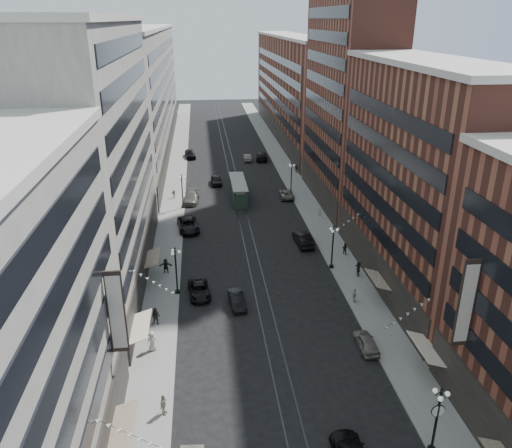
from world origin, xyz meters
name	(u,v)px	position (x,y,z in m)	size (l,w,h in m)	color
ground	(238,196)	(0.00, 60.00, 0.00)	(220.00, 220.00, 0.00)	black
sidewalk_west	(175,180)	(-11.00, 70.00, 0.07)	(4.00, 180.00, 0.15)	gray
sidewalk_east	(291,177)	(11.00, 70.00, 0.07)	(4.00, 180.00, 0.15)	gray
rail_west	(230,179)	(-0.70, 70.00, 0.01)	(0.12, 180.00, 0.02)	#2D2D33
rail_east	(238,179)	(0.70, 70.00, 0.01)	(0.12, 180.00, 0.02)	#2D2D33
building_west_mid	(98,161)	(-17.00, 33.00, 14.00)	(8.00, 36.00, 28.00)	#9E9A8C
building_west_far	(149,92)	(-17.00, 96.00, 13.00)	(8.00, 90.00, 26.00)	#9E9A8C
building_east_mid	(418,182)	(17.00, 28.00, 12.00)	(8.00, 30.00, 24.00)	brown
building_east_tower	(350,70)	(17.00, 56.00, 21.00)	(8.00, 26.00, 42.00)	brown
building_east_far	(291,89)	(17.00, 105.00, 12.00)	(8.00, 72.00, 24.00)	brown
lamppost_sw_far	(176,269)	(-9.20, 28.00, 3.10)	(1.03, 1.14, 5.52)	black
lamppost_sw_mid	(182,190)	(-9.20, 55.00, 3.10)	(1.03, 1.14, 5.52)	black
lamppost_se_near	(437,417)	(9.20, 4.00, 3.22)	(1.08, 1.14, 5.52)	black
lamppost_se_far	(333,246)	(9.20, 32.00, 3.10)	(1.03, 1.14, 5.52)	black
lamppost_se_mid	(291,177)	(9.20, 60.00, 3.10)	(1.03, 1.14, 5.52)	black
streetcar	(238,190)	(0.00, 58.83, 1.41)	(2.44, 11.05, 3.06)	#24382B
car_2	(199,290)	(-6.80, 27.39, 0.66)	(2.20, 4.77, 1.32)	black
car_4	(366,342)	(8.40, 16.16, 0.69)	(1.63, 4.05, 1.38)	slate
car_5	(237,300)	(-2.86, 24.88, 0.69)	(1.47, 4.20, 1.39)	black
pedestrian_1	(152,341)	(-11.11, 17.90, 1.09)	(0.92, 0.50, 1.88)	#B8AD98
pedestrian_2	(156,316)	(-11.10, 22.02, 1.07)	(0.90, 0.49, 1.85)	black
pedestrian_4	(355,295)	(9.65, 23.96, 0.96)	(0.95, 0.43, 1.62)	#A19A85
car_7	(188,225)	(-8.26, 46.02, 0.83)	(2.76, 5.98, 1.66)	black
car_8	(192,197)	(-7.85, 57.88, 0.80)	(2.25, 5.53, 1.61)	#615F56
car_9	(190,154)	(-8.38, 86.53, 0.90)	(2.12, 5.26, 1.79)	black
car_10	(303,239)	(7.16, 39.23, 0.86)	(1.82, 5.23, 1.72)	black
car_11	(286,194)	(8.12, 58.32, 0.68)	(2.26, 4.91, 1.36)	slate
car_12	(262,156)	(6.94, 82.96, 0.84)	(2.36, 5.82, 1.69)	black
car_13	(216,180)	(-3.42, 66.98, 0.79)	(1.85, 4.61, 1.57)	black
car_14	(247,157)	(3.80, 82.75, 0.72)	(1.52, 4.37, 1.44)	slate
pedestrian_5	(166,266)	(-10.72, 33.01, 1.04)	(1.64, 0.47, 1.77)	black
pedestrian_6	(174,193)	(-10.83, 59.94, 0.91)	(0.89, 0.40, 1.51)	#AEA590
pedestrian_7	(345,248)	(11.85, 35.57, 0.90)	(0.73, 0.40, 1.50)	black
pedestrian_8	(319,212)	(11.57, 48.75, 0.95)	(0.58, 0.38, 1.60)	beige
pedestrian_9	(296,168)	(12.50, 72.30, 0.97)	(1.06, 0.44, 1.65)	black
pedestrian_extra_0	(164,404)	(-9.62, 9.71, 1.04)	(1.04, 0.47, 1.77)	#B5AF96
pedestrian_extra_1	(358,269)	(11.82, 29.70, 1.02)	(1.61, 0.46, 1.73)	black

